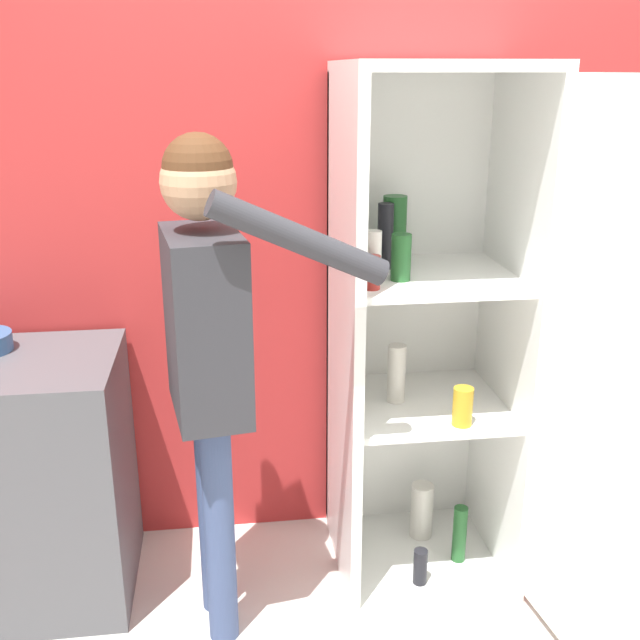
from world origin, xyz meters
TOP-DOWN VIEW (x-y plane):
  - wall_back at (0.00, 0.98)m, footprint 7.00×0.06m
  - refrigerator at (0.26, 0.54)m, footprint 0.74×1.21m
  - person at (-0.57, 0.40)m, footprint 0.66×0.50m
  - counter at (-1.25, 0.65)m, footprint 0.72×0.57m

SIDE VIEW (x-z plane):
  - counter at x=-1.25m, z-range 0.00..0.89m
  - refrigerator at x=0.26m, z-range -0.01..1.82m
  - person at x=-0.57m, z-range 0.24..1.87m
  - wall_back at x=0.00m, z-range 0.00..2.55m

